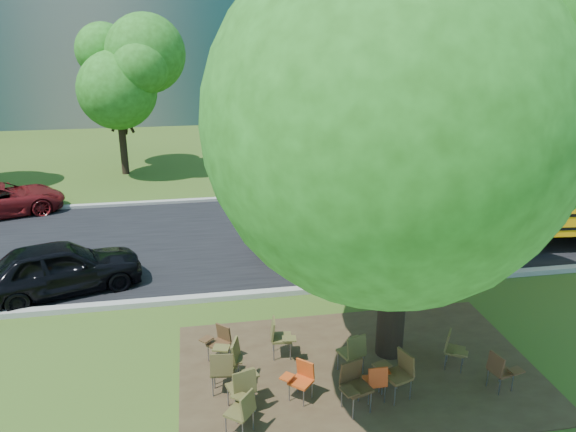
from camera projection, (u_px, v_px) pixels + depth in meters
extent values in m
plane|color=#314916|center=(304.00, 361.00, 11.44)|extent=(160.00, 160.00, 0.00)
cube|color=#382819|center=(358.00, 370.00, 11.13)|extent=(7.00, 4.50, 0.03)
cube|color=black|center=(260.00, 237.00, 17.94)|extent=(80.00, 8.00, 0.04)
cube|color=gray|center=(280.00, 292.00, 14.21)|extent=(80.00, 0.25, 0.14)
cube|color=gray|center=(247.00, 198.00, 21.74)|extent=(80.00, 0.25, 0.14)
cylinder|color=black|center=(122.00, 135.00, 24.92)|extent=(0.32, 0.32, 3.50)
sphere|color=#225714|center=(117.00, 79.00, 24.11)|extent=(4.80, 4.80, 4.80)
cylinder|color=black|center=(417.00, 126.00, 25.08)|extent=(0.38, 0.38, 4.20)
sphere|color=#225714|center=(422.00, 58.00, 24.11)|extent=(5.60, 5.60, 5.60)
cylinder|color=black|center=(396.00, 248.00, 10.92)|extent=(0.56, 0.56, 4.76)
sphere|color=#225714|center=(408.00, 65.00, 9.79)|extent=(7.20, 7.20, 7.20)
cube|color=#EE9B07|center=(506.00, 180.00, 17.10)|extent=(12.46, 3.96, 2.73)
cube|color=black|center=(518.00, 170.00, 17.02)|extent=(11.79, 3.94, 0.67)
cube|color=#EE9B07|center=(283.00, 212.00, 16.89)|extent=(1.68, 2.58, 1.06)
cube|color=black|center=(503.00, 202.00, 17.32)|extent=(12.48, 4.00, 0.09)
cube|color=black|center=(502.00, 214.00, 17.46)|extent=(12.48, 4.00, 0.09)
cylinder|color=black|center=(304.00, 246.00, 15.79)|extent=(1.14, 0.44, 1.11)
cylinder|color=black|center=(295.00, 214.00, 18.41)|extent=(1.14, 0.44, 1.11)
cylinder|color=black|center=(574.00, 207.00, 19.11)|extent=(1.14, 0.44, 1.11)
cube|color=#4D4421|center=(241.00, 388.00, 9.85)|extent=(0.54, 0.53, 0.05)
cube|color=#4D4421|center=(245.00, 383.00, 9.61)|extent=(0.43, 0.22, 0.42)
cube|color=#4D4421|center=(251.00, 373.00, 10.04)|extent=(0.31, 0.35, 0.03)
cylinder|color=slate|center=(228.00, 396.00, 10.00)|extent=(0.03, 0.03, 0.47)
cylinder|color=slate|center=(255.00, 402.00, 9.85)|extent=(0.03, 0.03, 0.47)
cube|color=#493D1F|center=(223.00, 370.00, 10.36)|extent=(0.49, 0.47, 0.05)
cube|color=#493D1F|center=(222.00, 365.00, 10.10)|extent=(0.43, 0.15, 0.42)
cube|color=#493D1F|center=(237.00, 359.00, 10.46)|extent=(0.27, 0.32, 0.03)
cylinder|color=slate|center=(214.00, 375.00, 10.60)|extent=(0.03, 0.03, 0.47)
cylinder|color=slate|center=(232.00, 386.00, 10.27)|extent=(0.03, 0.03, 0.47)
cube|color=#4E4721|center=(239.00, 412.00, 9.29)|extent=(0.56, 0.56, 0.05)
cube|color=#4E4721|center=(248.00, 405.00, 9.14)|extent=(0.31, 0.36, 0.39)
cube|color=#4E4721|center=(240.00, 396.00, 9.51)|extent=(0.35, 0.34, 0.03)
cylinder|color=slate|center=(226.00, 426.00, 9.30)|extent=(0.02, 0.02, 0.44)
cylinder|color=slate|center=(253.00, 420.00, 9.43)|extent=(0.02, 0.02, 0.44)
cube|color=#B03E12|center=(301.00, 382.00, 10.13)|extent=(0.51, 0.51, 0.04)
cube|color=#B03E12|center=(305.00, 369.00, 10.19)|extent=(0.32, 0.30, 0.36)
cube|color=#B03E12|center=(287.00, 377.00, 10.10)|extent=(0.31, 0.31, 0.03)
cylinder|color=slate|center=(304.00, 399.00, 10.00)|extent=(0.02, 0.02, 0.40)
cylinder|color=slate|center=(298.00, 384.00, 10.39)|extent=(0.02, 0.02, 0.40)
cube|color=#B43713|center=(375.00, 381.00, 10.15)|extent=(0.37, 0.36, 0.04)
cube|color=#B43713|center=(378.00, 377.00, 9.94)|extent=(0.36, 0.09, 0.36)
cube|color=#B43713|center=(384.00, 371.00, 10.27)|extent=(0.20, 0.25, 0.03)
cylinder|color=slate|center=(364.00, 386.00, 10.33)|extent=(0.02, 0.02, 0.40)
cylinder|color=slate|center=(385.00, 395.00, 10.10)|extent=(0.02, 0.02, 0.40)
cube|color=#3D2916|center=(357.00, 388.00, 9.82)|extent=(0.56, 0.55, 0.05)
cube|color=#3D2916|center=(351.00, 371.00, 9.90)|extent=(0.44, 0.23, 0.43)
cube|color=#3D2916|center=(349.00, 391.00, 9.53)|extent=(0.32, 0.36, 0.03)
cylinder|color=slate|center=(371.00, 403.00, 9.82)|extent=(0.03, 0.03, 0.49)
cylinder|color=slate|center=(342.00, 397.00, 9.97)|extent=(0.03, 0.03, 0.49)
cube|color=#513A1D|center=(397.00, 376.00, 10.16)|extent=(0.55, 0.56, 0.05)
cube|color=#513A1D|center=(406.00, 362.00, 10.18)|extent=(0.24, 0.44, 0.43)
cube|color=#513A1D|center=(382.00, 365.00, 10.26)|extent=(0.36, 0.32, 0.03)
cylinder|color=slate|center=(395.00, 396.00, 10.01)|extent=(0.03, 0.03, 0.48)
cylinder|color=slate|center=(397.00, 379.00, 10.48)|extent=(0.03, 0.03, 0.48)
cube|color=#4C2E1B|center=(501.00, 371.00, 10.43)|extent=(0.45, 0.46, 0.05)
cube|color=#4C2E1B|center=(496.00, 364.00, 10.30)|extent=(0.17, 0.38, 0.37)
cube|color=#4C2E1B|center=(516.00, 371.00, 10.25)|extent=(0.30, 0.26, 0.03)
cylinder|color=slate|center=(500.00, 374.00, 10.69)|extent=(0.02, 0.02, 0.41)
cylinder|color=slate|center=(499.00, 387.00, 10.30)|extent=(0.02, 0.02, 0.41)
cube|color=brown|center=(226.00, 362.00, 10.55)|extent=(0.56, 0.57, 0.05)
cube|color=brown|center=(236.00, 352.00, 10.44)|extent=(0.23, 0.45, 0.44)
cube|color=brown|center=(221.00, 348.00, 10.77)|extent=(0.37, 0.32, 0.03)
cylinder|color=slate|center=(214.00, 379.00, 10.48)|extent=(0.03, 0.03, 0.49)
cylinder|color=slate|center=(238.00, 368.00, 10.78)|extent=(0.03, 0.03, 0.49)
cube|color=#482E19|center=(219.00, 344.00, 11.30)|extent=(0.52, 0.52, 0.04)
cube|color=#482E19|center=(224.00, 333.00, 11.36)|extent=(0.31, 0.32, 0.36)
cube|color=#482E19|center=(206.00, 339.00, 11.29)|extent=(0.32, 0.31, 0.03)
cylinder|color=slate|center=(219.00, 359.00, 11.17)|extent=(0.02, 0.02, 0.40)
cylinder|color=slate|center=(219.00, 347.00, 11.57)|extent=(0.02, 0.02, 0.40)
cube|color=brown|center=(282.00, 338.00, 11.45)|extent=(0.44, 0.46, 0.05)
cube|color=brown|center=(273.00, 329.00, 11.37)|extent=(0.14, 0.40, 0.40)
cube|color=brown|center=(289.00, 339.00, 11.20)|extent=(0.30, 0.25, 0.03)
cylinder|color=slate|center=(289.00, 343.00, 11.69)|extent=(0.02, 0.02, 0.45)
cylinder|color=slate|center=(274.00, 352.00, 11.36)|extent=(0.02, 0.02, 0.45)
cube|color=brown|center=(351.00, 352.00, 10.91)|extent=(0.54, 0.53, 0.05)
cube|color=brown|center=(357.00, 347.00, 10.68)|extent=(0.43, 0.22, 0.42)
cube|color=brown|center=(357.00, 340.00, 11.10)|extent=(0.31, 0.35, 0.03)
cylinder|color=slate|center=(338.00, 361.00, 11.06)|extent=(0.02, 0.02, 0.47)
cylinder|color=slate|center=(363.00, 365.00, 10.92)|extent=(0.02, 0.02, 0.47)
cube|color=brown|center=(455.00, 351.00, 11.07)|extent=(0.51, 0.52, 0.05)
cube|color=brown|center=(448.00, 340.00, 11.07)|extent=(0.27, 0.35, 0.37)
cube|color=brown|center=(461.00, 353.00, 10.80)|extent=(0.32, 0.31, 0.03)
cylinder|color=slate|center=(463.00, 357.00, 11.22)|extent=(0.02, 0.02, 0.41)
cylinder|color=slate|center=(445.00, 362.00, 11.06)|extent=(0.02, 0.02, 0.41)
imported|color=black|center=(60.00, 268.00, 14.15)|extent=(4.29, 2.75, 1.36)
imported|color=#570E10|center=(1.00, 200.00, 19.86)|extent=(4.59, 3.20, 1.16)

